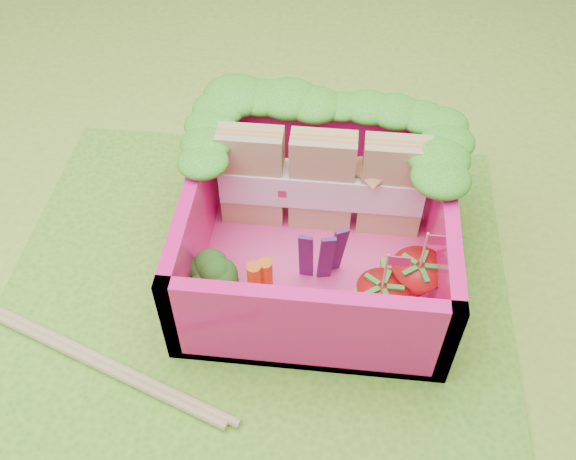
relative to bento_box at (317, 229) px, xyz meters
The scene contains 13 objects.
ground 0.53m from the bento_box, 133.70° to the right, with size 14.00×14.00×0.00m, color #82AF31.
placemat 0.52m from the bento_box, 133.70° to the right, with size 2.60×2.60×0.03m, color #59A725.
bento_floor 0.25m from the bento_box, 90.00° to the left, with size 1.30×1.30×0.05m, color #F13D8D.
bento_box is the anchor object (origin of this frame).
lettuce_ruffle 0.57m from the bento_box, 90.00° to the left, with size 1.43×0.76×0.11m.
sandwich_stack 0.28m from the bento_box, 88.80° to the left, with size 1.08×0.18×0.59m.
broccoli 0.56m from the bento_box, 144.35° to the right, with size 0.32×0.32×0.25m.
carrot_sticks 0.41m from the bento_box, 129.44° to the right, with size 0.12×0.11×0.29m.
purple_wedges 0.15m from the bento_box, 73.52° to the right, with size 0.22×0.10×0.38m.
strawberry_left 0.49m from the bento_box, 46.80° to the right, with size 0.24×0.24×0.48m.
strawberry_right 0.56m from the bento_box, 24.71° to the right, with size 0.27×0.27×0.51m.
snap_peas 0.44m from the bento_box, 27.89° to the right, with size 0.57×0.53×0.05m.
chopsticks 1.45m from the bento_box, 155.01° to the right, with size 2.07×0.79×0.04m.
Camera 1 is at (0.38, -1.86, 2.70)m, focal length 40.00 mm.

